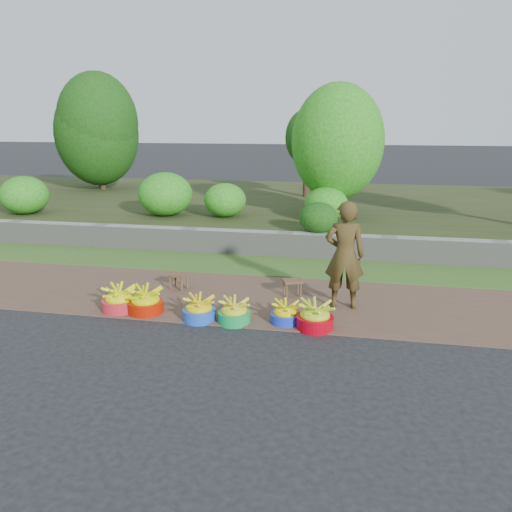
% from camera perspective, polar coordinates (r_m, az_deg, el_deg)
% --- Properties ---
extents(ground_plane, '(120.00, 120.00, 0.00)m').
position_cam_1_polar(ground_plane, '(7.36, -1.04, -8.31)').
color(ground_plane, black).
rests_on(ground_plane, ground).
extents(dirt_shoulder, '(80.00, 2.50, 0.02)m').
position_cam_1_polar(dirt_shoulder, '(8.50, 0.72, -4.95)').
color(dirt_shoulder, brown).
rests_on(dirt_shoulder, ground).
extents(grass_verge, '(80.00, 1.50, 0.04)m').
position_cam_1_polar(grass_verge, '(10.37, 2.71, -1.16)').
color(grass_verge, '#3F6424').
rests_on(grass_verge, ground).
extents(retaining_wall, '(80.00, 0.35, 0.55)m').
position_cam_1_polar(retaining_wall, '(11.12, 3.37, 1.31)').
color(retaining_wall, gray).
rests_on(retaining_wall, ground).
extents(earth_bank, '(80.00, 10.00, 0.50)m').
position_cam_1_polar(earth_bank, '(15.89, 5.77, 5.38)').
color(earth_bank, '#31391A').
rests_on(earth_bank, ground).
extents(vegetation, '(33.67, 7.94, 4.14)m').
position_cam_1_polar(vegetation, '(15.04, 0.77, 13.25)').
color(vegetation, '#332616').
rests_on(vegetation, earth_bank).
extents(basin_a, '(0.55, 0.55, 0.41)m').
position_cam_1_polar(basin_a, '(8.24, -15.36, -4.89)').
color(basin_a, red).
rests_on(basin_a, ground).
extents(basin_b, '(0.56, 0.56, 0.42)m').
position_cam_1_polar(basin_b, '(8.05, -12.53, -5.16)').
color(basin_b, '#AD1603').
rests_on(basin_b, ground).
extents(basin_c, '(0.50, 0.50, 0.37)m').
position_cam_1_polar(basin_c, '(7.65, -6.52, -6.13)').
color(basin_c, blue).
rests_on(basin_c, ground).
extents(basin_d, '(0.49, 0.49, 0.37)m').
position_cam_1_polar(basin_d, '(7.52, -2.51, -6.46)').
color(basin_d, '#129545').
rests_on(basin_d, ground).
extents(basin_e, '(0.45, 0.45, 0.34)m').
position_cam_1_polar(basin_e, '(7.50, 3.40, -6.64)').
color(basin_e, '#1B32D0').
rests_on(basin_e, ground).
extents(basin_f, '(0.54, 0.54, 0.41)m').
position_cam_1_polar(basin_f, '(7.34, 6.75, -6.95)').
color(basin_f, '#AC0211').
rests_on(basin_f, ground).
extents(stool_left, '(0.38, 0.32, 0.28)m').
position_cam_1_polar(stool_left, '(9.02, -8.88, -2.35)').
color(stool_left, brown).
rests_on(stool_left, dirt_shoulder).
extents(stool_right, '(0.39, 0.35, 0.28)m').
position_cam_1_polar(stool_right, '(8.59, 4.19, -3.11)').
color(stool_right, brown).
rests_on(stool_right, dirt_shoulder).
extents(vendor_woman, '(0.65, 0.44, 1.73)m').
position_cam_1_polar(vendor_woman, '(8.00, 10.10, 0.11)').
color(vendor_woman, black).
rests_on(vendor_woman, dirt_shoulder).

